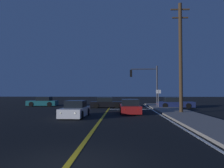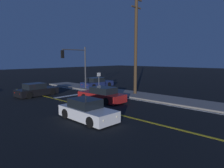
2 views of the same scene
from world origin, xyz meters
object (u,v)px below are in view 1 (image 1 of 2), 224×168
Objects in this scene: car_side_waiting_black at (106,103)px; car_far_approaching_white at (75,110)px; car_distant_tail_navy at (175,103)px; car_lead_oncoming_teal at (43,102)px; traffic_signal_near_right at (147,80)px; utility_pole_right at (181,56)px; car_mid_block_red at (130,107)px; street_sign_corner at (159,96)px.

car_far_approaching_white is (-1.81, -10.38, -0.00)m from car_side_waiting_black.
car_side_waiting_black is (-8.74, -0.06, -0.00)m from car_distant_tail_navy.
traffic_signal_near_right is at bearing -101.58° from car_lead_oncoming_teal.
utility_pole_right is (16.84, -9.80, 4.85)m from car_lead_oncoming_teal.
car_mid_block_red is (2.78, -7.02, 0.00)m from car_side_waiting_black.
traffic_signal_near_right reaches higher than car_lead_oncoming_teal.
car_side_waiting_black is 1.01× the size of car_far_approaching_white.
traffic_signal_near_right reaches higher than street_sign_corner.
car_distant_tail_navy is 4.63m from traffic_signal_near_right.
car_lead_oncoming_teal is (-9.25, 2.58, -0.00)m from car_side_waiting_black.
utility_pole_right reaches higher than street_sign_corner.
car_mid_block_red is 1.11× the size of car_lead_oncoming_teal.
car_side_waiting_black and car_mid_block_red have the same top height.
car_distant_tail_navy is at bearing 88.25° from car_side_waiting_black.
traffic_signal_near_right reaches higher than car_far_approaching_white.
car_lead_oncoming_teal is at bearing 160.11° from street_sign_corner.
street_sign_corner is (0.99, -2.80, -1.99)m from traffic_signal_near_right.
car_distant_tail_navy is at bearing 81.02° from utility_pole_right.
car_mid_block_red is 15.39m from car_lead_oncoming_teal.
car_far_approaching_white is 0.40× the size of utility_pole_right.
street_sign_corner is at bearing 109.46° from traffic_signal_near_right.
street_sign_corner reaches higher than car_far_approaching_white.
utility_pole_right is (7.59, -7.23, 4.85)m from car_side_waiting_black.
utility_pole_right reaches higher than car_side_waiting_black.
car_lead_oncoming_teal is 16.45m from street_sign_corner.
street_sign_corner is at bearing 61.91° from car_side_waiting_black.
car_mid_block_red is 5.36m from street_sign_corner.
traffic_signal_near_right is (5.20, -0.21, 2.97)m from car_side_waiting_black.
car_far_approaching_white is 10.92m from street_sign_corner.
car_mid_block_red is at bearing -130.37° from street_sign_corner.
street_sign_corner reaches higher than car_distant_tail_navy.
car_lead_oncoming_teal is (-17.99, 2.51, -0.00)m from car_distant_tail_navy.
car_lead_oncoming_teal is at bearing -107.71° from car_side_waiting_black.
utility_pole_right is 5.89m from street_sign_corner.
utility_pole_right is (9.40, 3.16, 4.85)m from car_far_approaching_white.
traffic_signal_near_right is 3.57m from street_sign_corner.
traffic_signal_near_right is 2.31× the size of street_sign_corner.
car_far_approaching_white is at bearing 55.43° from traffic_signal_near_right.
car_side_waiting_black is at bearing -88.80° from car_distant_tail_navy.
street_sign_corner is (-1.40, 4.22, -3.87)m from utility_pole_right.
car_far_approaching_white is 1.00× the size of car_lead_oncoming_teal.
street_sign_corner is at bearing -135.64° from car_far_approaching_white.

